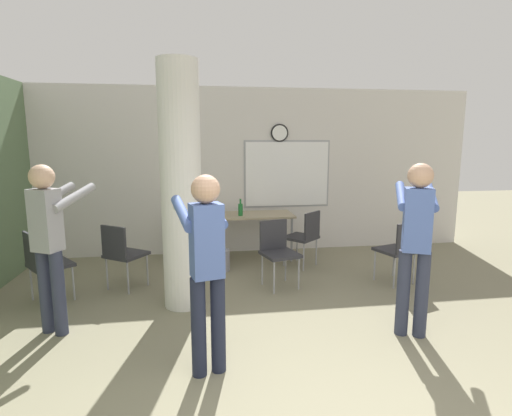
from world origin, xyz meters
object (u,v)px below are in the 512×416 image
object	(u,v)px
chair_near_pillar	(122,251)
chair_table_right	(304,234)
folding_table	(234,218)
person_playing_side	(416,236)
chair_mid_room	(399,247)
chair_by_left_wall	(44,261)
chair_table_front	(278,249)
person_playing_front	(206,259)
bottle_on_table	(241,209)
person_watching_back	(49,236)

from	to	relation	value
chair_near_pillar	chair_table_right	bearing A→B (deg)	12.51
folding_table	person_playing_side	size ratio (longest dim) A/B	1.10
chair_mid_room	chair_by_left_wall	world-z (taller)	same
chair_near_pillar	person_playing_side	distance (m)	3.54
folding_table	person_playing_side	distance (m)	3.20
chair_mid_room	chair_table_front	distance (m)	1.64
chair_near_pillar	chair_by_left_wall	world-z (taller)	same
chair_near_pillar	person_playing_front	bearing A→B (deg)	-63.26
bottle_on_table	person_playing_side	world-z (taller)	person_playing_side
person_playing_front	person_playing_side	distance (m)	2.07
bottle_on_table	person_playing_side	bearing A→B (deg)	-62.36
chair_near_pillar	chair_mid_room	bearing A→B (deg)	-5.36
chair_near_pillar	chair_mid_room	xyz separation A→B (m)	(3.65, -0.34, 0.00)
person_watching_back	person_playing_side	xyz separation A→B (m)	(3.54, -0.57, 0.01)
person_playing_front	person_playing_side	size ratio (longest dim) A/B	0.97
chair_table_right	chair_mid_room	world-z (taller)	same
person_playing_front	person_playing_side	world-z (taller)	person_playing_side
chair_table_front	person_playing_front	xyz separation A→B (m)	(-0.98, -1.90, 0.47)
chair_table_right	person_playing_side	distance (m)	2.37
bottle_on_table	person_watching_back	bearing A→B (deg)	-134.86
chair_near_pillar	person_playing_side	world-z (taller)	person_playing_side
chair_table_front	chair_mid_room	bearing A→B (deg)	-6.48
chair_table_front	bottle_on_table	bearing A→B (deg)	107.38
bottle_on_table	chair_table_right	bearing A→B (deg)	-25.24
chair_table_front	person_playing_side	xyz separation A→B (m)	(1.05, -1.53, 0.50)
folding_table	chair_mid_room	size ratio (longest dim) A/B	2.18
bottle_on_table	chair_near_pillar	world-z (taller)	bottle_on_table
person_playing_side	chair_table_front	bearing A→B (deg)	124.40
chair_by_left_wall	person_playing_front	world-z (taller)	person_playing_front
bottle_on_table	chair_table_right	world-z (taller)	bottle_on_table
chair_by_left_wall	chair_mid_room	bearing A→B (deg)	-0.57
person_playing_front	chair_table_front	bearing A→B (deg)	62.61
bottle_on_table	chair_table_front	xyz separation A→B (m)	(0.37, -1.17, -0.34)
chair_mid_room	folding_table	bearing A→B (deg)	144.93
chair_table_right	chair_mid_room	bearing A→B (deg)	-40.79
folding_table	chair_by_left_wall	xyz separation A→B (m)	(-2.41, -1.42, -0.19)
folding_table	person_playing_front	size ratio (longest dim) A/B	1.14
chair_mid_room	person_playing_front	distance (m)	3.16
person_playing_front	person_watching_back	size ratio (longest dim) A/B	0.98
chair_mid_room	person_watching_back	world-z (taller)	person_watching_back
chair_near_pillar	person_playing_side	size ratio (longest dim) A/B	0.51
chair_table_right	chair_table_front	distance (m)	0.93
chair_mid_room	person_watching_back	bearing A→B (deg)	-169.32
chair_table_front	person_playing_side	distance (m)	1.93
bottle_on_table	chair_by_left_wall	xyz separation A→B (m)	(-2.50, -1.31, -0.34)
chair_table_front	chair_near_pillar	bearing A→B (deg)	175.55
person_playing_front	chair_table_right	bearing A→B (deg)	59.48
person_playing_side	bottle_on_table	bearing A→B (deg)	117.64
folding_table	chair_table_right	xyz separation A→B (m)	(1.02, -0.55, -0.19)
person_playing_front	folding_table	bearing A→B (deg)	80.54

